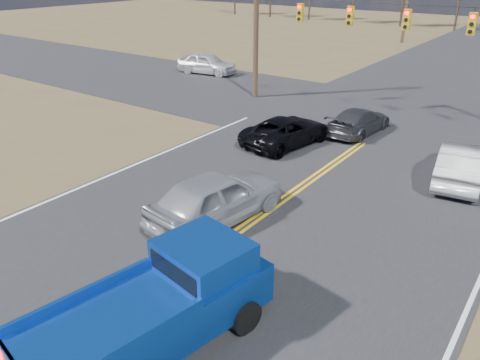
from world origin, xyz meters
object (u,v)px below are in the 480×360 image
Objects in this scene: pickup_truck at (159,308)px; white_car_queue at (461,163)px; dgrey_car_queue at (359,121)px; cross_car_west at (207,63)px; black_suv at (287,131)px; silver_suv at (216,197)px.

white_car_queue is at bearing 86.14° from pickup_truck.
cross_car_west is (-15.15, 6.25, 0.16)m from dgrey_car_queue.
pickup_truck is at bearing 119.00° from black_suv.
pickup_truck is 16.43m from dgrey_car_queue.
cross_car_west is (-17.47, 22.51, -0.24)m from pickup_truck.
dgrey_car_queue is (-5.54, 3.10, -0.13)m from white_car_queue.
white_car_queue is at bearing 155.12° from dgrey_car_queue.
black_suv is (-1.88, 7.60, -0.20)m from silver_suv.
pickup_truck is 13.56m from white_car_queue.
black_suv is at bearing 118.99° from pickup_truck.
silver_suv is at bearing 93.22° from dgrey_car_queue.
white_car_queue is (5.76, 8.03, -0.10)m from silver_suv.
cross_car_west is (-13.06, 9.78, 0.13)m from black_suv.
pickup_truck is at bearing 102.43° from dgrey_car_queue.
pickup_truck is 1.37× the size of dgrey_car_queue.
silver_suv is 1.06× the size of black_suv.
pickup_truck reaches higher than dgrey_car_queue.
pickup_truck is 28.50m from cross_car_west.
white_car_queue is 1.06× the size of dgrey_car_queue.
black_suv is at bearing -136.77° from cross_car_west.
silver_suv is 11.13m from dgrey_car_queue.
dgrey_car_queue is (2.09, 3.53, -0.03)m from black_suv.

